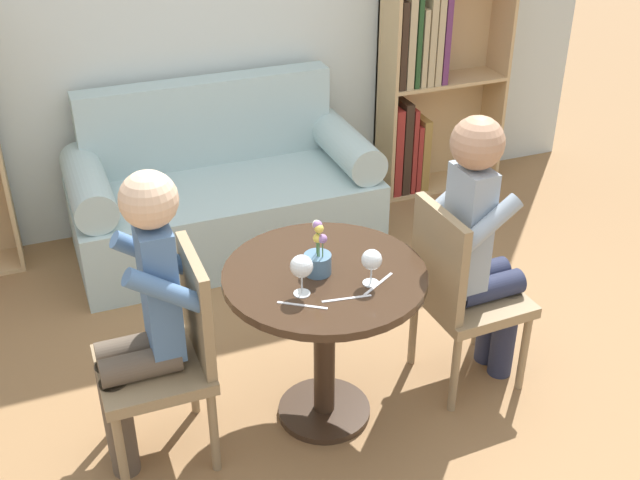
# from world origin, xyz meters

# --- Properties ---
(ground_plane) EXTENTS (16.00, 16.00, 0.00)m
(ground_plane) POSITION_xyz_m (0.00, 0.00, 0.00)
(ground_plane) COLOR olive
(round_table) EXTENTS (0.81, 0.81, 0.73)m
(round_table) POSITION_xyz_m (0.00, 0.00, 0.55)
(round_table) COLOR #382619
(round_table) RESTS_ON ground_plane
(couch) EXTENTS (1.69, 0.80, 0.92)m
(couch) POSITION_xyz_m (0.00, 1.58, 0.31)
(couch) COLOR #A8C1C1
(couch) RESTS_ON ground_plane
(bookshelf_right) EXTENTS (0.81, 0.28, 1.47)m
(bookshelf_right) POSITION_xyz_m (1.42, 1.84, 0.72)
(bookshelf_right) COLOR tan
(bookshelf_right) RESTS_ON ground_plane
(chair_left) EXTENTS (0.42, 0.42, 0.90)m
(chair_left) POSITION_xyz_m (-0.62, 0.04, 0.49)
(chair_left) COLOR #937A56
(chair_left) RESTS_ON ground_plane
(chair_right) EXTENTS (0.44, 0.44, 0.90)m
(chair_right) POSITION_xyz_m (0.62, -0.00, 0.49)
(chair_right) COLOR #937A56
(chair_right) RESTS_ON ground_plane
(person_left) EXTENTS (0.42, 0.34, 1.26)m
(person_left) POSITION_xyz_m (-0.71, 0.04, 0.68)
(person_left) COLOR brown
(person_left) RESTS_ON ground_plane
(person_right) EXTENTS (0.43, 0.35, 1.28)m
(person_right) POSITION_xyz_m (0.71, 0.01, 0.70)
(person_right) COLOR #282D47
(person_right) RESTS_ON ground_plane
(wine_glass_left) EXTENTS (0.09, 0.09, 0.17)m
(wine_glass_left) POSITION_xyz_m (-0.13, -0.11, 0.84)
(wine_glass_left) COLOR white
(wine_glass_left) RESTS_ON round_table
(wine_glass_right) EXTENTS (0.08, 0.08, 0.15)m
(wine_glass_right) POSITION_xyz_m (0.14, -0.14, 0.83)
(wine_glass_right) COLOR white
(wine_glass_right) RESTS_ON round_table
(flower_vase) EXTENTS (0.11, 0.11, 0.23)m
(flower_vase) POSITION_xyz_m (-0.03, 0.01, 0.80)
(flower_vase) COLOR slate
(flower_vase) RESTS_ON round_table
(knife_left_setting) EXTENTS (0.19, 0.04, 0.00)m
(knife_left_setting) POSITION_xyz_m (0.01, -0.20, 0.73)
(knife_left_setting) COLOR silver
(knife_left_setting) RESTS_ON round_table
(fork_left_setting) EXTENTS (0.17, 0.11, 0.00)m
(fork_left_setting) POSITION_xyz_m (0.16, -0.15, 0.73)
(fork_left_setting) COLOR silver
(fork_left_setting) RESTS_ON round_table
(knife_right_setting) EXTENTS (0.16, 0.12, 0.00)m
(knife_right_setting) POSITION_xyz_m (-0.16, -0.18, 0.73)
(knife_right_setting) COLOR silver
(knife_right_setting) RESTS_ON round_table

